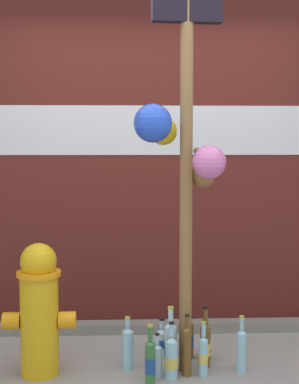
{
  "coord_description": "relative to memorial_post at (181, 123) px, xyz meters",
  "views": [
    {
      "loc": [
        -0.25,
        -3.28,
        1.49
      ],
      "look_at": [
        -0.08,
        0.37,
        1.17
      ],
      "focal_mm": 54.27,
      "sensor_mm": 36.0,
      "label": 1
    }
  ],
  "objects": [
    {
      "name": "bottle_8",
      "position": [
        -0.1,
        0.22,
        -1.49
      ],
      "size": [
        0.08,
        0.08,
        0.28
      ],
      "color": "#B2DBEA",
      "rests_on": "ground_plane"
    },
    {
      "name": "bottle_0",
      "position": [
        -0.2,
        -0.18,
        -1.47
      ],
      "size": [
        0.06,
        0.06,
        0.37
      ],
      "color": "#337038",
      "rests_on": "ground_plane"
    },
    {
      "name": "bottle_5",
      "position": [
        0.39,
        -0.05,
        -1.45
      ],
      "size": [
        0.06,
        0.06,
        0.37
      ],
      "color": "#93CCE0",
      "rests_on": "ground_plane"
    },
    {
      "name": "bottle_9",
      "position": [
        -0.34,
        0.05,
        -1.46
      ],
      "size": [
        0.08,
        0.08,
        0.35
      ],
      "color": "#93CCE0",
      "rests_on": "ground_plane"
    },
    {
      "name": "bottle_3",
      "position": [
        0.2,
        0.18,
        -1.49
      ],
      "size": [
        0.07,
        0.07,
        0.31
      ],
      "color": "#337038",
      "rests_on": "ground_plane"
    },
    {
      "name": "bottle_7",
      "position": [
        0.17,
        0.06,
        -1.45
      ],
      "size": [
        0.07,
        0.07,
        0.4
      ],
      "color": "brown",
      "rests_on": "ground_plane"
    },
    {
      "name": "curb_strip",
      "position": [
        -0.12,
        0.77,
        -1.57
      ],
      "size": [
        8.0,
        0.12,
        0.08
      ],
      "primitive_type": "cube",
      "color": "slate",
      "rests_on": "ground_plane"
    },
    {
      "name": "building_wall",
      "position": [
        -0.12,
        1.2,
        0.12
      ],
      "size": [
        10.0,
        0.21,
        3.46
      ],
      "color": "#561E19",
      "rests_on": "ground_plane"
    },
    {
      "name": "bottle_11",
      "position": [
        0.08,
        0.23,
        -1.47
      ],
      "size": [
        0.07,
        0.07,
        0.33
      ],
      "color": "brown",
      "rests_on": "ground_plane"
    },
    {
      "name": "fire_hydrant",
      "position": [
        -0.9,
        -0.02,
        -1.18
      ],
      "size": [
        0.46,
        0.28,
        0.85
      ],
      "color": "gold",
      "rests_on": "ground_plane"
    },
    {
      "name": "memorial_post",
      "position": [
        0.0,
        0.0,
        0.0
      ],
      "size": [
        0.56,
        0.5,
        2.58
      ],
      "color": "olive",
      "rests_on": "ground_plane"
    },
    {
      "name": "bottle_4",
      "position": [
        0.14,
        -0.09,
        -1.47
      ],
      "size": [
        0.06,
        0.06,
        0.35
      ],
      "color": "#93CCE0",
      "rests_on": "ground_plane"
    },
    {
      "name": "bottle_2",
      "position": [
        -0.07,
        -0.13,
        -1.47
      ],
      "size": [
        0.08,
        0.08,
        0.37
      ],
      "color": "#93CCE0",
      "rests_on": "ground_plane"
    },
    {
      "name": "bottle_1",
      "position": [
        0.04,
        -0.08,
        -1.44
      ],
      "size": [
        0.06,
        0.06,
        0.4
      ],
      "color": "brown",
      "rests_on": "ground_plane"
    },
    {
      "name": "bottle_6",
      "position": [
        -0.15,
        -0.08,
        -1.49
      ],
      "size": [
        0.06,
        0.06,
        0.28
      ],
      "color": "#B2DBEA",
      "rests_on": "ground_plane"
    },
    {
      "name": "bottle_10",
      "position": [
        -0.06,
        -0.01,
        -1.43
      ],
      "size": [
        0.08,
        0.08,
        0.43
      ],
      "color": "#B2DBEA",
      "rests_on": "ground_plane"
    }
  ]
}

